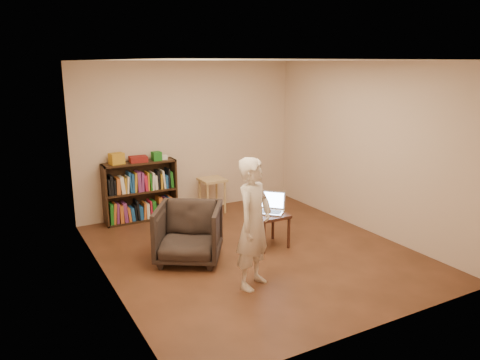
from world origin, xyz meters
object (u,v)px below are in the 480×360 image
bookshelf (140,195)px  person (254,224)px  armchair (189,233)px  laptop (271,208)px  side_table (269,219)px  stool (212,185)px

bookshelf → person: person is taller
armchair → person: (0.38, -1.04, 0.39)m
laptop → armchair: bearing=-135.1°
bookshelf → laptop: bearing=-55.8°
armchair → side_table: (1.20, -0.08, 0.02)m
armchair → bookshelf: bearing=124.1°
laptop → side_table: bearing=-92.4°
stool → armchair: armchair is taller
bookshelf → side_table: 2.37m
bookshelf → side_table: (1.26, -2.01, -0.03)m
laptop → bookshelf: bearing=170.1°
bookshelf → stool: size_ratio=1.97×
bookshelf → armchair: 1.93m
side_table → person: bearing=-130.3°
side_table → person: person is taller
stool → armchair: (-1.17, -1.74, -0.11)m
bookshelf → armchair: bookshelf is taller
side_table → armchair: bearing=176.1°
armchair → laptop: size_ratio=1.72×
armchair → person: size_ratio=0.55×
side_table → person: (-0.82, -0.96, 0.37)m
stool → person: 2.90m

